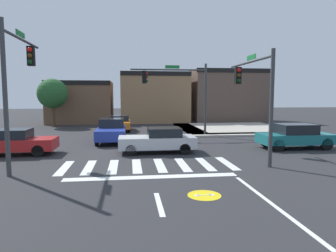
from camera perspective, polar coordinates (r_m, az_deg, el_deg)
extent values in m
plane|color=#2B2B2D|center=(18.50, -4.55, -4.24)|extent=(120.00, 120.00, 0.00)
cube|color=silver|center=(14.35, -18.75, -7.41)|extent=(0.40, 2.83, 0.01)
cube|color=silver|center=(14.18, -14.51, -7.44)|extent=(0.40, 2.83, 0.01)
cube|color=silver|center=(14.09, -10.19, -7.44)|extent=(0.40, 2.83, 0.01)
cube|color=silver|center=(14.07, -5.84, -7.39)|extent=(0.40, 2.83, 0.01)
cube|color=silver|center=(14.13, -1.50, -7.31)|extent=(0.40, 2.83, 0.01)
cube|color=silver|center=(14.28, 2.77, -7.18)|extent=(0.40, 2.83, 0.01)
cube|color=silver|center=(14.49, 6.93, -7.02)|extent=(0.40, 2.83, 0.01)
cube|color=silver|center=(14.79, 10.95, -6.83)|extent=(0.40, 2.83, 0.01)
cube|color=white|center=(12.16, -3.06, -9.47)|extent=(6.80, 0.50, 0.01)
cube|color=white|center=(9.30, -1.65, -14.28)|extent=(0.16, 2.00, 0.01)
cylinder|color=yellow|center=(10.10, 6.78, -12.69)|extent=(1.08, 1.08, 0.01)
cylinder|color=white|center=(10.05, 5.40, -12.75)|extent=(0.17, 0.17, 0.00)
cylinder|color=white|center=(10.16, 8.15, -12.57)|extent=(0.17, 0.17, 0.00)
cube|color=white|center=(10.10, 6.78, -12.66)|extent=(0.49, 0.04, 0.00)
cube|color=#B2AA9E|center=(25.58, 15.43, -1.50)|extent=(10.00, 1.60, 0.15)
cube|color=#B2AA9E|center=(28.93, 4.03, -0.49)|extent=(1.60, 10.00, 0.15)
cube|color=#B2AA9E|center=(30.03, 11.91, -0.38)|extent=(10.00, 10.00, 0.15)
cube|color=brown|center=(38.02, -15.78, 4.31)|extent=(7.12, 6.80, 4.83)
cube|color=black|center=(34.88, -16.65, 7.75)|extent=(7.12, 0.50, 0.50)
cube|color=#93704C|center=(36.94, -2.54, 5.32)|extent=(7.95, 5.23, 5.90)
cube|color=black|center=(34.63, -2.23, 9.76)|extent=(7.95, 0.50, 0.50)
cube|color=brown|center=(38.77, 11.21, 5.54)|extent=(9.00, 5.15, 6.32)
cube|color=black|center=(36.64, 12.49, 10.07)|extent=(9.00, 0.50, 0.50)
cylinder|color=#383A3D|center=(14.17, 18.73, 3.06)|extent=(0.18, 0.18, 5.21)
cylinder|color=#383A3D|center=(16.69, 14.89, 11.41)|extent=(0.12, 5.34, 0.12)
cube|color=black|center=(18.15, 12.90, 9.16)|extent=(0.32, 0.32, 0.95)
sphere|color=red|center=(18.01, 13.11, 10.13)|extent=(0.22, 0.22, 0.22)
sphere|color=#4C330C|center=(17.99, 13.09, 9.19)|extent=(0.22, 0.22, 0.22)
sphere|color=#0C3814|center=(17.97, 13.07, 8.25)|extent=(0.22, 0.22, 0.22)
cube|color=#197233|center=(16.47, 15.27, 12.26)|extent=(0.03, 1.10, 0.24)
cylinder|color=#383A3D|center=(24.22, 6.98, 4.80)|extent=(0.18, 0.18, 5.65)
cylinder|color=#383A3D|center=(23.76, 0.11, 10.45)|extent=(5.82, 0.12, 0.12)
cube|color=black|center=(23.55, -4.45, 9.08)|extent=(0.32, 0.32, 0.95)
sphere|color=red|center=(23.58, -4.04, 9.79)|extent=(0.22, 0.22, 0.22)
sphere|color=#4C330C|center=(23.56, -4.03, 9.08)|extent=(0.22, 0.22, 0.22)
sphere|color=#0C3814|center=(23.54, -4.03, 8.36)|extent=(0.22, 0.22, 0.22)
cube|color=#197233|center=(23.81, 0.82, 10.97)|extent=(1.10, 0.03, 0.24)
cylinder|color=#383A3D|center=(13.42, -28.09, 4.51)|extent=(0.18, 0.18, 6.12)
cylinder|color=#383A3D|center=(15.77, -25.52, 14.28)|extent=(0.12, 4.57, 0.12)
cube|color=black|center=(16.79, -24.19, 11.80)|extent=(0.32, 0.32, 0.95)
sphere|color=red|center=(16.66, -24.40, 12.87)|extent=(0.22, 0.22, 0.22)
sphere|color=#4C330C|center=(16.62, -24.36, 11.86)|extent=(0.22, 0.22, 0.22)
sphere|color=#0C3814|center=(16.59, -24.32, 10.85)|extent=(0.22, 0.22, 0.22)
cube|color=#197233|center=(15.60, -25.83, 15.20)|extent=(0.03, 1.10, 0.24)
cube|color=#23389E|center=(21.25, -10.50, -1.25)|extent=(1.89, 4.33, 0.67)
cube|color=black|center=(21.87, -10.43, 0.61)|extent=(1.66, 1.89, 0.60)
cylinder|color=black|center=(19.80, -8.31, -2.60)|extent=(0.22, 0.70, 0.70)
cylinder|color=black|center=(19.90, -13.13, -2.65)|extent=(0.22, 0.70, 0.70)
cylinder|color=black|center=(22.72, -8.18, -1.54)|extent=(0.22, 0.70, 0.70)
cylinder|color=black|center=(22.81, -12.38, -1.59)|extent=(0.22, 0.70, 0.70)
cube|color=orange|center=(28.08, -9.05, 0.34)|extent=(1.92, 4.17, 0.57)
cube|color=black|center=(28.17, -9.06, 1.45)|extent=(1.69, 1.80, 0.49)
cylinder|color=black|center=(26.68, -7.31, -0.45)|extent=(0.22, 0.70, 0.70)
cylinder|color=black|center=(26.74, -10.96, -0.50)|extent=(0.22, 0.70, 0.70)
cylinder|color=black|center=(29.50, -7.31, 0.13)|extent=(0.22, 0.70, 0.70)
cylinder|color=black|center=(29.55, -10.61, 0.09)|extent=(0.22, 0.70, 0.70)
cube|color=red|center=(18.47, -27.07, -3.02)|extent=(4.53, 1.76, 0.61)
cube|color=black|center=(18.41, -27.24, -1.31)|extent=(1.93, 1.55, 0.50)
cylinder|color=black|center=(17.31, -23.07, -4.31)|extent=(0.63, 0.22, 0.63)
cylinder|color=black|center=(18.78, -21.80, -3.51)|extent=(0.63, 0.22, 0.63)
cube|color=#196B70|center=(19.95, 22.66, -2.16)|extent=(4.36, 1.84, 0.58)
cube|color=black|center=(19.89, 22.73, -0.49)|extent=(2.13, 1.62, 0.59)
cylinder|color=black|center=(18.58, 19.91, -3.40)|extent=(0.71, 0.22, 0.71)
cylinder|color=black|center=(20.02, 17.79, -2.70)|extent=(0.71, 0.22, 0.71)
cylinder|color=black|center=(20.10, 27.47, -3.04)|extent=(0.71, 0.22, 0.71)
cylinder|color=black|center=(21.44, 25.00, -2.42)|extent=(0.71, 0.22, 0.71)
cube|color=#B7BABF|center=(17.12, -2.08, -3.02)|extent=(4.24, 1.77, 0.63)
cube|color=black|center=(17.09, -0.70, -1.15)|extent=(1.82, 1.56, 0.48)
cylinder|color=black|center=(16.34, -6.88, -4.50)|extent=(0.61, 0.22, 0.61)
cylinder|color=black|center=(17.87, -6.92, -3.63)|extent=(0.61, 0.22, 0.61)
cylinder|color=black|center=(16.61, 3.14, -4.30)|extent=(0.61, 0.22, 0.61)
cylinder|color=black|center=(18.11, 2.26, -3.46)|extent=(0.61, 0.22, 0.61)
cylinder|color=#4C3823|center=(33.15, -20.63, 2.24)|extent=(0.36, 0.36, 2.80)
sphere|color=#235628|center=(33.10, -20.75, 5.70)|extent=(3.00, 3.00, 3.00)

